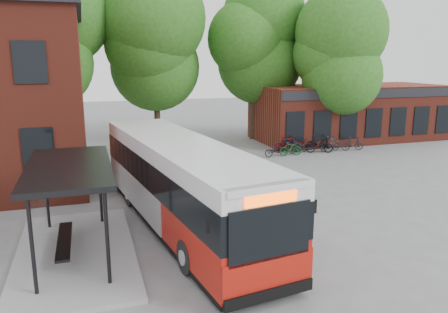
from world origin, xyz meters
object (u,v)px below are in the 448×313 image
object	(u,v)px
bicycle_1	(291,149)
bicycle_2	(288,145)
bicycle_6	(320,146)
bus_shelter	(72,210)
bicycle_extra_0	(353,144)
bicycle_3	(287,144)
bicycle_4	(299,146)
bicycle_7	(330,144)
bicycle_0	(276,150)
bicycle_5	(317,142)
city_bus	(181,184)

from	to	relation	value
bicycle_1	bicycle_2	world-z (taller)	bicycle_2
bicycle_1	bicycle_6	distance (m)	2.20
bus_shelter	bicycle_extra_0	bearing A→B (deg)	32.47
bicycle_3	bicycle_extra_0	world-z (taller)	bicycle_3
bicycle_4	bicycle_extra_0	bearing A→B (deg)	-116.41
bus_shelter	bicycle_6	size ratio (longest dim) A/B	4.01
bicycle_6	bicycle_7	distance (m)	0.89
bicycle_extra_0	bicycle_6	bearing A→B (deg)	96.82
bicycle_0	bicycle_6	xyz separation A→B (m)	(3.14, 0.23, 0.02)
bicycle_3	bicycle_5	distance (m)	2.38
bus_shelter	bicycle_extra_0	world-z (taller)	bus_shelter
bicycle_2	bicycle_7	bearing A→B (deg)	-82.18
bicycle_2	bicycle_5	xyz separation A→B (m)	(2.26, 0.19, 0.02)
bicycle_1	bicycle_6	bearing A→B (deg)	-82.02
city_bus	bicycle_3	distance (m)	13.84
city_bus	bicycle_5	world-z (taller)	city_bus
bicycle_0	bicycle_4	size ratio (longest dim) A/B	0.99
bicycle_3	bicycle_5	xyz separation A→B (m)	(2.37, 0.26, -0.04)
city_bus	bicycle_extra_0	bearing A→B (deg)	27.05
bicycle_1	bicycle_extra_0	bearing A→B (deg)	-86.26
city_bus	bicycle_4	size ratio (longest dim) A/B	7.24
bus_shelter	bicycle_7	world-z (taller)	bus_shelter
bicycle_2	bicycle_3	world-z (taller)	bicycle_3
city_bus	bicycle_7	size ratio (longest dim) A/B	7.41
bicycle_7	bicycle_4	bearing A→B (deg)	72.08
bus_shelter	bicycle_1	bearing A→B (deg)	40.48
city_bus	bicycle_2	xyz separation A→B (m)	(9.27, 10.40, -1.08)
bicycle_7	bicycle_3	bearing A→B (deg)	68.10
bicycle_0	bicycle_3	distance (m)	1.48
bus_shelter	bicycle_4	xyz separation A→B (m)	(13.54, 11.43, -1.01)
bicycle_0	bicycle_7	xyz separation A→B (m)	(4.01, 0.38, 0.06)
bicycle_6	bicycle_extra_0	distance (m)	2.42
bicycle_1	bicycle_7	world-z (taller)	bicycle_7
bus_shelter	bicycle_0	size ratio (longest dim) A/B	4.20
bicycle_extra_0	bus_shelter	bearing A→B (deg)	130.83
bicycle_1	bicycle_extra_0	size ratio (longest dim) A/B	0.96
city_bus	bicycle_extra_0	distance (m)	16.63
city_bus	bicycle_0	world-z (taller)	city_bus
bicycle_4	bicycle_7	xyz separation A→B (m)	(2.14, -0.26, 0.05)
bicycle_2	bicycle_7	xyz separation A→B (m)	(2.76, -0.61, 0.02)
bicycle_1	bicycle_extra_0	distance (m)	4.60
bicycle_0	bicycle_7	size ratio (longest dim) A/B	1.01
bus_shelter	bicycle_7	bearing A→B (deg)	35.47
bus_shelter	bicycle_6	bearing A→B (deg)	36.67
city_bus	bus_shelter	bearing A→B (deg)	-167.36
city_bus	bicycle_0	distance (m)	12.41
bus_shelter	bicycle_0	distance (m)	15.93
bicycle_1	bicycle_6	xyz separation A→B (m)	(2.18, 0.25, 0.02)
bus_shelter	bicycle_5	bearing A→B (deg)	38.27
bicycle_0	bicycle_1	distance (m)	0.95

